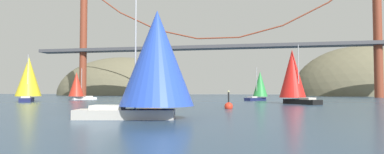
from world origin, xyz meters
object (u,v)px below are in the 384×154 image
(channel_buoy, at_px, (229,106))
(sailboat_orange_sail, at_px, (151,79))
(sailboat_green_sail, at_px, (260,85))
(sailboat_scarlet_sail, at_px, (77,86))
(sailboat_blue_spinnaker, at_px, (155,61))
(sailboat_yellow_sail, at_px, (29,78))
(sailboat_red_spinnaker, at_px, (293,75))

(channel_buoy, bearing_deg, sailboat_orange_sail, 135.41)
(sailboat_green_sail, height_order, sailboat_orange_sail, sailboat_orange_sail)
(sailboat_scarlet_sail, distance_m, sailboat_green_sail, 46.44)
(sailboat_green_sail, relative_size, sailboat_blue_spinnaker, 0.75)
(sailboat_yellow_sail, height_order, sailboat_scarlet_sail, sailboat_yellow_sail)
(sailboat_green_sail, xyz_separation_m, sailboat_blue_spinnaker, (-9.29, -55.19, 1.25))
(sailboat_red_spinnaker, bearing_deg, sailboat_blue_spinnaker, -112.87)
(sailboat_green_sail, bearing_deg, sailboat_blue_spinnaker, -99.55)
(sailboat_scarlet_sail, relative_size, sailboat_orange_sail, 0.96)
(sailboat_green_sail, height_order, sailboat_blue_spinnaker, sailboat_blue_spinnaker)
(sailboat_red_spinnaker, xyz_separation_m, sailboat_blue_spinnaker, (-15.05, -35.68, -0.25))
(channel_buoy, bearing_deg, sailboat_red_spinnaker, 62.00)
(sailboat_yellow_sail, bearing_deg, sailboat_orange_sail, -10.79)
(sailboat_scarlet_sail, height_order, channel_buoy, sailboat_scarlet_sail)
(sailboat_orange_sail, distance_m, channel_buoy, 22.43)
(sailboat_blue_spinnaker, bearing_deg, sailboat_scarlet_sail, 125.96)
(sailboat_yellow_sail, bearing_deg, sailboat_scarlet_sail, 72.84)
(sailboat_scarlet_sail, distance_m, sailboat_blue_spinnaker, 62.94)
(sailboat_yellow_sail, distance_m, sailboat_green_sail, 53.29)
(sailboat_yellow_sail, relative_size, sailboat_orange_sail, 1.19)
(sailboat_yellow_sail, distance_m, sailboat_scarlet_sail, 13.90)
(sailboat_scarlet_sail, height_order, sailboat_orange_sail, sailboat_orange_sail)
(sailboat_orange_sail, bearing_deg, sailboat_blue_spinnaker, -71.25)
(sailboat_yellow_sail, relative_size, sailboat_scarlet_sail, 1.24)
(sailboat_blue_spinnaker, relative_size, channel_buoy, 4.06)
(sailboat_orange_sail, distance_m, sailboat_blue_spinnaker, 33.77)
(sailboat_red_spinnaker, relative_size, sailboat_orange_sail, 1.23)
(sailboat_blue_spinnaker, distance_m, channel_buoy, 17.78)
(sailboat_red_spinnaker, bearing_deg, sailboat_yellow_sail, 177.91)
(sailboat_scarlet_sail, xyz_separation_m, channel_buoy, (41.80, -34.43, -3.31))
(sailboat_scarlet_sail, relative_size, sailboat_green_sail, 1.03)
(sailboat_orange_sail, bearing_deg, sailboat_green_sail, 49.04)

